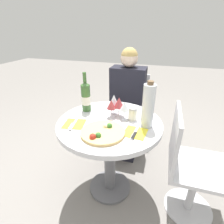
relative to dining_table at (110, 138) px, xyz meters
name	(u,v)px	position (x,y,z in m)	size (l,w,h in m)	color
ground_plane	(110,187)	(0.00, 0.00, -0.56)	(12.00, 12.00, 0.00)	gray
dining_table	(110,138)	(0.00, 0.00, 0.00)	(0.80, 0.80, 0.71)	slate
chair_behind_diner	(128,112)	(-0.01, 0.78, -0.13)	(0.42, 0.42, 0.87)	silver
seated_diner	(126,109)	(-0.01, 0.64, -0.03)	(0.37, 0.45, 1.18)	black
chair_empty_side	(189,167)	(0.62, -0.01, -0.13)	(0.42, 0.42, 0.87)	silver
pizza_large	(103,132)	(0.01, -0.18, 0.17)	(0.30, 0.30, 0.05)	#DBB26B
wine_bottle	(86,97)	(-0.25, 0.13, 0.28)	(0.08, 0.08, 0.33)	#38602D
tall_carafe	(148,106)	(0.28, 0.01, 0.31)	(0.09, 0.09, 0.34)	silver
sugar_shaker	(133,114)	(0.16, 0.08, 0.20)	(0.07, 0.07, 0.10)	silver
wine_glass_front_left	(111,105)	(-0.01, 0.07, 0.26)	(0.07, 0.07, 0.15)	silver
wine_glass_back_left	(114,100)	(-0.01, 0.15, 0.28)	(0.07, 0.07, 0.17)	silver
wine_glass_center	(119,103)	(0.04, 0.11, 0.27)	(0.08, 0.08, 0.16)	silver
wine_glass_front_right	(124,107)	(0.10, 0.07, 0.26)	(0.07, 0.07, 0.14)	silver
place_setting_left	(74,124)	(-0.24, -0.12, 0.16)	(0.17, 0.19, 0.01)	yellow
place_setting_right	(135,133)	(0.22, -0.10, 0.16)	(0.17, 0.19, 0.01)	yellow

